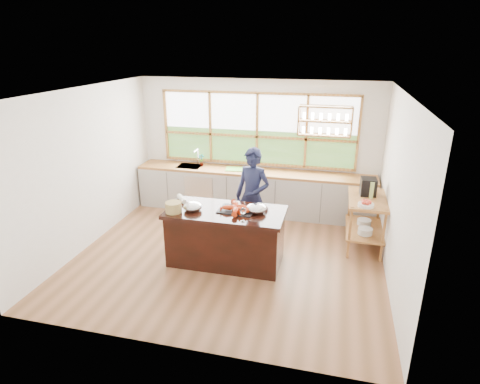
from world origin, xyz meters
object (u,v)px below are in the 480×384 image
(espresso_machine, at_px, (368,187))
(wicker_basket, at_px, (174,207))
(cook, at_px, (253,197))
(island, at_px, (226,236))

(espresso_machine, distance_m, wicker_basket, 3.32)
(espresso_machine, xyz_separation_m, wicker_basket, (-2.95, -1.51, -0.07))
(cook, bearing_deg, island, -93.58)
(island, distance_m, cook, 0.92)
(espresso_machine, bearing_deg, wicker_basket, -156.52)
(espresso_machine, bearing_deg, cook, -169.55)
(island, bearing_deg, espresso_machine, 29.90)
(island, bearing_deg, cook, 71.24)
(island, distance_m, wicker_basket, 0.96)
(island, relative_size, espresso_machine, 6.28)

